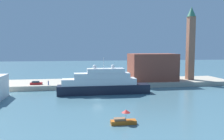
{
  "coord_description": "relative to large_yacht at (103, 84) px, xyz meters",
  "views": [
    {
      "loc": [
        -6.32,
        -65.4,
        14.57
      ],
      "look_at": [
        5.09,
        6.0,
        7.72
      ],
      "focal_mm": 37.56,
      "sensor_mm": 36.0,
      "label": 1
    }
  ],
  "objects": [
    {
      "name": "bell_tower",
      "position": [
        37.88,
        16.14,
        14.14
      ],
      "size": [
        3.45,
        3.45,
        29.32
      ],
      "color": "#9E664C",
      "rests_on": "quay_dock"
    },
    {
      "name": "large_yacht",
      "position": [
        0.0,
        0.0,
        0.0
      ],
      "size": [
        29.09,
        4.93,
        11.64
      ],
      "color": "black",
      "rests_on": "ground"
    },
    {
      "name": "small_motorboat",
      "position": [
        0.42,
        -30.23,
        -2.38
      ],
      "size": [
        4.9,
        1.68,
        2.8
      ],
      "color": "#C66019",
      "rests_on": "ground"
    },
    {
      "name": "parked_car",
      "position": [
        -22.2,
        12.02,
        -1.07
      ],
      "size": [
        4.08,
        1.79,
        1.22
      ],
      "color": "#B21E1E",
      "rests_on": "quay_dock"
    },
    {
      "name": "mooring_bollard",
      "position": [
        -3.85,
        9.94,
        -1.28
      ],
      "size": [
        0.51,
        0.51,
        0.65
      ],
      "primitive_type": "cylinder",
      "color": "black",
      "rests_on": "quay_dock"
    },
    {
      "name": "quay_dock",
      "position": [
        -2.31,
        17.51,
        -2.42
      ],
      "size": [
        110.0,
        18.27,
        1.64
      ],
      "primitive_type": "cube",
      "color": "#B7AD99",
      "rests_on": "ground"
    },
    {
      "name": "ground",
      "position": [
        -2.31,
        -7.62,
        -3.24
      ],
      "size": [
        400.0,
        400.0,
        0.0
      ],
      "primitive_type": "plane",
      "color": "slate"
    },
    {
      "name": "person_figure",
      "position": [
        -17.83,
        10.38,
        -0.85
      ],
      "size": [
        0.36,
        0.36,
        1.62
      ],
      "color": "#334C8C",
      "rests_on": "quay_dock"
    },
    {
      "name": "harbor_building",
      "position": [
        22.09,
        16.73,
        3.7
      ],
      "size": [
        17.98,
        11.91,
        10.61
      ],
      "primitive_type": "cube",
      "color": "brown",
      "rests_on": "quay_dock"
    }
  ]
}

